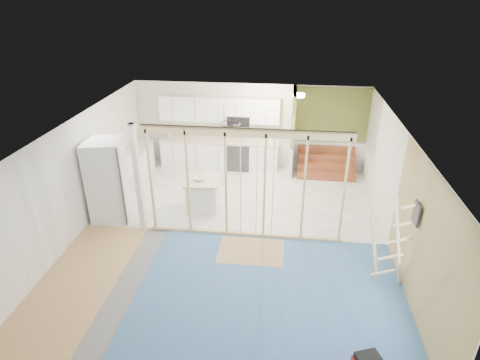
# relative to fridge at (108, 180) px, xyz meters

# --- Properties ---
(room) EXTENTS (7.01, 8.01, 2.61)m
(room) POSITION_rel_fridge_xyz_m (3.05, -0.45, 0.30)
(room) COLOR slate
(room) RESTS_ON ground
(floor_overlays) EXTENTS (7.00, 8.00, 0.03)m
(floor_overlays) POSITION_rel_fridge_xyz_m (3.12, -0.39, -0.99)
(floor_overlays) COLOR silver
(floor_overlays) RESTS_ON room
(stud_frame) EXTENTS (4.66, 0.14, 2.60)m
(stud_frame) POSITION_rel_fridge_xyz_m (2.83, -0.45, 0.57)
(stud_frame) COLOR #C7BA79
(stud_frame) RESTS_ON room
(base_cabinets) EXTENTS (4.45, 2.24, 0.93)m
(base_cabinets) POSITION_rel_fridge_xyz_m (1.44, 2.91, -0.53)
(base_cabinets) COLOR white
(base_cabinets) RESTS_ON room
(upper_cabinets) EXTENTS (3.60, 0.41, 0.85)m
(upper_cabinets) POSITION_rel_fridge_xyz_m (2.21, 3.37, 0.82)
(upper_cabinets) COLOR white
(upper_cabinets) RESTS_ON room
(green_partition) EXTENTS (2.25, 1.51, 2.60)m
(green_partition) POSITION_rel_fridge_xyz_m (5.09, 3.21, -0.06)
(green_partition) COLOR olive
(green_partition) RESTS_ON room
(pot_rack) EXTENTS (0.52, 0.52, 0.72)m
(pot_rack) POSITION_rel_fridge_xyz_m (2.74, 1.44, 0.99)
(pot_rack) COLOR black
(pot_rack) RESTS_ON room
(sheathing_panel) EXTENTS (0.02, 4.00, 2.60)m
(sheathing_panel) POSITION_rel_fridge_xyz_m (6.53, -2.45, 0.30)
(sheathing_panel) COLOR tan
(sheathing_panel) RESTS_ON room
(electrical_panel) EXTENTS (0.04, 0.30, 0.40)m
(electrical_panel) POSITION_rel_fridge_xyz_m (6.48, -1.85, 0.65)
(electrical_panel) COLOR #353539
(electrical_panel) RESTS_ON room
(ceiling_light) EXTENTS (0.32, 0.32, 0.08)m
(ceiling_light) POSITION_rel_fridge_xyz_m (4.45, 2.55, 1.54)
(ceiling_light) COLOR #FFEABF
(ceiling_light) RESTS_ON room
(fridge) EXTENTS (1.05, 1.01, 2.00)m
(fridge) POSITION_rel_fridge_xyz_m (0.00, 0.00, 0.00)
(fridge) COLOR silver
(fridge) RESTS_ON room
(island) EXTENTS (0.90, 0.90, 0.82)m
(island) POSITION_rel_fridge_xyz_m (2.14, 0.65, -0.59)
(island) COLOR silver
(island) RESTS_ON room
(bowl) EXTENTS (0.30, 0.30, 0.07)m
(bowl) POSITION_rel_fridge_xyz_m (2.08, 0.64, -0.15)
(bowl) COLOR silver
(bowl) RESTS_ON island
(soap_bottle_a) EXTENTS (0.13, 0.13, 0.33)m
(soap_bottle_a) POSITION_rel_fridge_xyz_m (0.55, 3.33, 0.10)
(soap_bottle_a) COLOR silver
(soap_bottle_a) RESTS_ON base_cabinets
(soap_bottle_b) EXTENTS (0.11, 0.12, 0.19)m
(soap_bottle_b) POSITION_rel_fridge_xyz_m (3.75, 3.23, 0.03)
(soap_bottle_b) COLOR white
(soap_bottle_b) RESTS_ON base_cabinets
(ladder) EXTENTS (1.04, 0.12, 1.94)m
(ladder) POSITION_rel_fridge_xyz_m (6.14, -1.77, -0.01)
(ladder) COLOR beige
(ladder) RESTS_ON room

